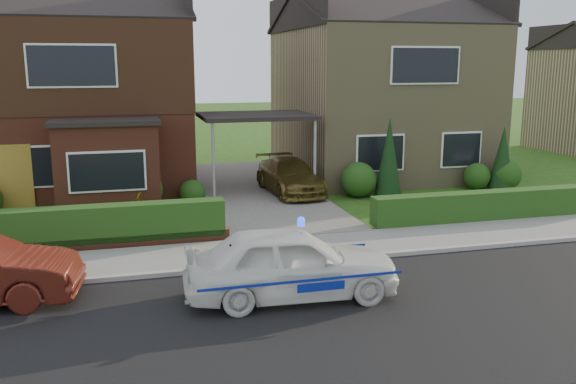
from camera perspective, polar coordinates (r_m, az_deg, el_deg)
name	(u,v)px	position (r m, az deg, el deg)	size (l,w,h in m)	color
ground	(383,314)	(11.46, 8.88, -11.22)	(120.00, 120.00, 0.00)	#1D4913
road	(383,314)	(11.46, 8.88, -11.22)	(60.00, 6.00, 0.02)	black
kerb	(329,260)	(14.09, 3.88, -6.35)	(60.00, 0.16, 0.12)	#9E9993
sidewalk	(315,247)	(15.04, 2.58, -5.18)	(60.00, 2.00, 0.10)	slate
driveway	(257,191)	(21.51, -2.95, 0.10)	(3.80, 12.00, 0.12)	#666059
house_left	(82,82)	(23.55, -18.71, 9.73)	(7.50, 9.53, 7.25)	brown
house_right	(378,83)	(25.70, 8.46, 10.03)	(7.50, 8.06, 7.25)	#97835C
carport_link	(256,117)	(21.09, -3.00, 7.00)	(3.80, 3.00, 2.77)	black
dwarf_wall	(70,246)	(15.57, -19.73, -4.79)	(7.70, 0.25, 0.36)	brown
hedge_left	(71,251)	(15.77, -19.64, -5.26)	(7.50, 0.55, 0.90)	#193611
hedge_right	(493,221)	(18.62, 18.67, -2.60)	(7.50, 0.55, 0.80)	#193611
shrub_left_mid	(141,190)	(19.28, -13.60, 0.21)	(1.32, 1.32, 1.32)	#193611
shrub_left_near	(192,193)	(19.72, -8.94, -0.06)	(0.84, 0.84, 0.84)	#193611
shrub_right_near	(359,180)	(20.81, 6.62, 1.15)	(1.20, 1.20, 1.20)	#193611
shrub_right_mid	(477,176)	(22.99, 17.25, 1.41)	(0.96, 0.96, 0.96)	#193611
shrub_right_far	(506,175)	(23.28, 19.73, 1.53)	(1.08, 1.08, 1.08)	#193611
conifer_a	(389,159)	(20.90, 9.42, 3.06)	(0.90, 0.90, 2.60)	black
conifer_b	(502,160)	(23.08, 19.42, 2.87)	(0.90, 0.90, 2.20)	black
police_car	(291,263)	(11.81, 0.28, -6.70)	(3.79, 4.21, 1.57)	silver
driveway_car	(290,176)	(20.87, 0.17, 1.51)	(1.60, 3.93, 1.14)	brown
potted_plant_a	(10,223)	(17.62, -24.54, -2.66)	(0.38, 0.26, 0.72)	gray
potted_plant_b	(136,207)	(18.07, -14.07, -1.40)	(0.37, 0.46, 0.83)	gray
potted_plant_c	(202,219)	(16.55, -8.05, -2.49)	(0.43, 0.43, 0.76)	gray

